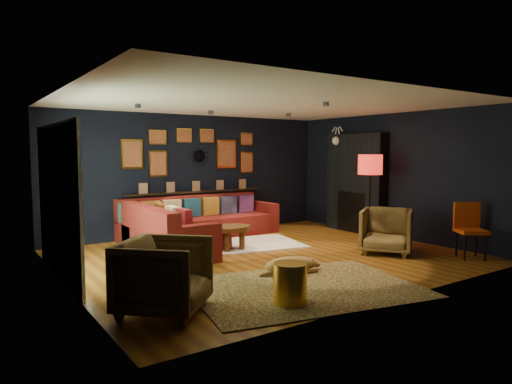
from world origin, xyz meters
TOP-DOWN VIEW (x-y plane):
  - floor at (0.00, 0.00)m, footprint 6.50×6.50m
  - room_walls at (0.00, 0.00)m, footprint 6.50×6.50m
  - sectional at (-0.61, 1.81)m, footprint 3.41×2.69m
  - ledge at (0.00, 2.68)m, footprint 3.20×0.12m
  - gallery_wall at (-0.01, 2.72)m, footprint 3.15×0.04m
  - sunburst_mirror at (0.10, 2.72)m, footprint 0.47×0.16m
  - fireplace at (3.09, 0.90)m, footprint 0.31×1.60m
  - deer_head at (3.14, 1.40)m, footprint 0.50×0.28m
  - sliding_door at (-3.22, 0.60)m, footprint 0.06×2.80m
  - ceiling_spots at (-0.00, 0.80)m, footprint 3.30×2.50m
  - shag_rug at (0.27, 0.99)m, footprint 2.20×1.78m
  - leopard_rug at (-0.67, -1.80)m, footprint 3.29×2.65m
  - coffee_table at (-0.27, 0.76)m, footprint 0.85×0.64m
  - pouf at (-0.43, 0.93)m, footprint 0.51×0.51m
  - armchair_left at (-2.55, -1.63)m, footprint 1.22×1.23m
  - armchair_right at (1.91, -0.99)m, footprint 1.14×1.15m
  - gold_stool at (-1.22, -2.20)m, footprint 0.40×0.40m
  - orange_chair at (2.80, -2.00)m, footprint 0.62×0.62m
  - floor_lamp at (2.50, -0.05)m, footprint 0.48×0.48m
  - dog at (-0.38, -1.13)m, footprint 1.15×0.72m

SIDE VIEW (x-z plane):
  - floor at x=0.00m, z-range 0.00..0.00m
  - leopard_rug at x=-0.67m, z-range 0.00..0.02m
  - shag_rug at x=0.27m, z-range 0.00..0.03m
  - dog at x=-0.38m, z-range 0.02..0.35m
  - pouf at x=-0.43m, z-range 0.03..0.36m
  - gold_stool at x=-1.22m, z-range 0.00..0.50m
  - sectional at x=-0.61m, z-range -0.11..0.75m
  - coffee_table at x=-0.27m, z-range 0.15..0.57m
  - armchair_right at x=1.91m, z-range 0.00..0.87m
  - armchair_left at x=-2.55m, z-range 0.00..0.92m
  - orange_chair at x=2.80m, z-range 0.09..1.03m
  - ledge at x=0.00m, z-range 0.90..0.94m
  - fireplace at x=3.09m, z-range -0.08..2.12m
  - sliding_door at x=-3.22m, z-range 0.00..2.20m
  - floor_lamp at x=2.50m, z-range 0.60..2.34m
  - room_walls at x=0.00m, z-range -1.66..4.84m
  - sunburst_mirror at x=0.10m, z-range 1.46..1.93m
  - gallery_wall at x=-0.01m, z-range 1.30..2.32m
  - deer_head at x=3.14m, z-range 1.83..2.28m
  - ceiling_spots at x=0.00m, z-range 2.53..2.59m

